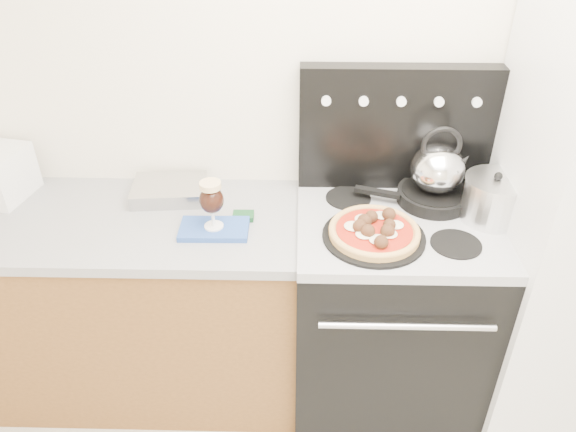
{
  "coord_description": "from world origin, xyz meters",
  "views": [
    {
      "loc": [
        -0.3,
        -0.58,
        2.1
      ],
      "look_at": [
        -0.33,
        1.05,
        1.02
      ],
      "focal_mm": 35.0,
      "sensor_mm": 36.0,
      "label": 1
    }
  ],
  "objects_px": {
    "pizza": "(374,230)",
    "stove_body": "(386,314)",
    "stock_pot": "(493,200)",
    "pizza_pan": "(374,236)",
    "tea_kettle": "(438,165)",
    "skillet": "(433,196)",
    "base_cabinet": "(129,307)",
    "oven_mitt": "(214,229)",
    "beer_glass": "(212,205)"
  },
  "relations": [
    {
      "from": "base_cabinet",
      "to": "pizza_pan",
      "type": "relative_size",
      "value": 3.92
    },
    {
      "from": "base_cabinet",
      "to": "stove_body",
      "type": "bearing_deg",
      "value": -1.3
    },
    {
      "from": "stock_pot",
      "to": "beer_glass",
      "type": "bearing_deg",
      "value": -175.28
    },
    {
      "from": "oven_mitt",
      "to": "stock_pot",
      "type": "distance_m",
      "value": 1.04
    },
    {
      "from": "pizza_pan",
      "to": "stock_pot",
      "type": "distance_m",
      "value": 0.48
    },
    {
      "from": "pizza",
      "to": "stove_body",
      "type": "bearing_deg",
      "value": 47.13
    },
    {
      "from": "stove_body",
      "to": "pizza_pan",
      "type": "relative_size",
      "value": 2.38
    },
    {
      "from": "pizza",
      "to": "stock_pot",
      "type": "xyz_separation_m",
      "value": [
        0.45,
        0.14,
        0.04
      ]
    },
    {
      "from": "base_cabinet",
      "to": "pizza",
      "type": "distance_m",
      "value": 1.14
    },
    {
      "from": "beer_glass",
      "to": "base_cabinet",
      "type": "bearing_deg",
      "value": 168.29
    },
    {
      "from": "pizza",
      "to": "stock_pot",
      "type": "relative_size",
      "value": 1.48
    },
    {
      "from": "pizza",
      "to": "skillet",
      "type": "distance_m",
      "value": 0.36
    },
    {
      "from": "base_cabinet",
      "to": "beer_glass",
      "type": "bearing_deg",
      "value": -11.71
    },
    {
      "from": "beer_glass",
      "to": "tea_kettle",
      "type": "bearing_deg",
      "value": 13.19
    },
    {
      "from": "base_cabinet",
      "to": "tea_kettle",
      "type": "bearing_deg",
      "value": 5.05
    },
    {
      "from": "oven_mitt",
      "to": "skillet",
      "type": "height_order",
      "value": "skillet"
    },
    {
      "from": "skillet",
      "to": "stock_pot",
      "type": "distance_m",
      "value": 0.23
    },
    {
      "from": "stock_pot",
      "to": "skillet",
      "type": "bearing_deg",
      "value": 149.67
    },
    {
      "from": "beer_glass",
      "to": "skillet",
      "type": "relative_size",
      "value": 0.69
    },
    {
      "from": "stove_body",
      "to": "skillet",
      "type": "xyz_separation_m",
      "value": [
        0.15,
        0.14,
        0.51
      ]
    },
    {
      "from": "skillet",
      "to": "tea_kettle",
      "type": "xyz_separation_m",
      "value": [
        0.0,
        0.0,
        0.14
      ]
    },
    {
      "from": "pizza_pan",
      "to": "skillet",
      "type": "height_order",
      "value": "skillet"
    },
    {
      "from": "pizza_pan",
      "to": "pizza",
      "type": "relative_size",
      "value": 1.14
    },
    {
      "from": "oven_mitt",
      "to": "pizza",
      "type": "height_order",
      "value": "pizza"
    },
    {
      "from": "oven_mitt",
      "to": "skillet",
      "type": "bearing_deg",
      "value": 13.19
    },
    {
      "from": "base_cabinet",
      "to": "pizza",
      "type": "relative_size",
      "value": 4.48
    },
    {
      "from": "stove_body",
      "to": "stock_pot",
      "type": "distance_m",
      "value": 0.66
    },
    {
      "from": "skillet",
      "to": "pizza",
      "type": "bearing_deg",
      "value": -135.75
    },
    {
      "from": "beer_glass",
      "to": "pizza_pan",
      "type": "distance_m",
      "value": 0.59
    },
    {
      "from": "stock_pot",
      "to": "tea_kettle",
      "type": "bearing_deg",
      "value": 149.67
    },
    {
      "from": "pizza_pan",
      "to": "tea_kettle",
      "type": "xyz_separation_m",
      "value": [
        0.26,
        0.25,
        0.16
      ]
    },
    {
      "from": "tea_kettle",
      "to": "pizza_pan",
      "type": "bearing_deg",
      "value": -150.37
    },
    {
      "from": "stove_body",
      "to": "stock_pot",
      "type": "xyz_separation_m",
      "value": [
        0.34,
        0.02,
        0.56
      ]
    },
    {
      "from": "stock_pot",
      "to": "pizza",
      "type": "bearing_deg",
      "value": -162.81
    },
    {
      "from": "pizza_pan",
      "to": "stock_pot",
      "type": "height_order",
      "value": "stock_pot"
    },
    {
      "from": "stove_body",
      "to": "oven_mitt",
      "type": "bearing_deg",
      "value": -174.93
    },
    {
      "from": "stove_body",
      "to": "beer_glass",
      "type": "height_order",
      "value": "beer_glass"
    },
    {
      "from": "skillet",
      "to": "stock_pot",
      "type": "bearing_deg",
      "value": -30.33
    },
    {
      "from": "pizza",
      "to": "skillet",
      "type": "bearing_deg",
      "value": 44.25
    },
    {
      "from": "stove_body",
      "to": "skillet",
      "type": "distance_m",
      "value": 0.54
    },
    {
      "from": "beer_glass",
      "to": "stock_pot",
      "type": "distance_m",
      "value": 1.04
    },
    {
      "from": "oven_mitt",
      "to": "tea_kettle",
      "type": "height_order",
      "value": "tea_kettle"
    },
    {
      "from": "beer_glass",
      "to": "pizza",
      "type": "height_order",
      "value": "beer_glass"
    },
    {
      "from": "base_cabinet",
      "to": "skillet",
      "type": "relative_size",
      "value": 5.17
    },
    {
      "from": "stove_body",
      "to": "base_cabinet",
      "type": "bearing_deg",
      "value": 178.7
    },
    {
      "from": "pizza_pan",
      "to": "tea_kettle",
      "type": "bearing_deg",
      "value": 44.25
    },
    {
      "from": "base_cabinet",
      "to": "skillet",
      "type": "height_order",
      "value": "skillet"
    },
    {
      "from": "oven_mitt",
      "to": "stock_pot",
      "type": "xyz_separation_m",
      "value": [
        1.03,
        0.09,
        0.09
      ]
    },
    {
      "from": "oven_mitt",
      "to": "skillet",
      "type": "relative_size",
      "value": 0.91
    },
    {
      "from": "base_cabinet",
      "to": "beer_glass",
      "type": "distance_m",
      "value": 0.73
    }
  ]
}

